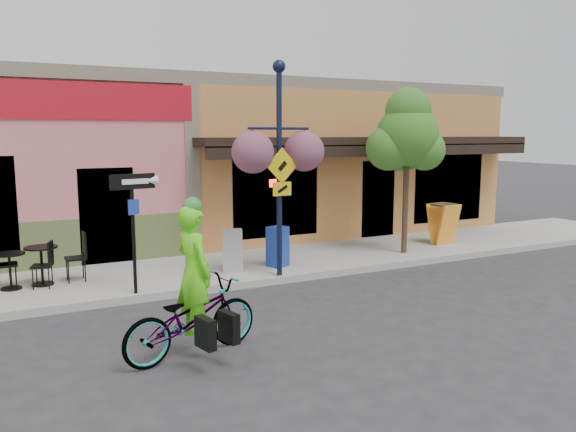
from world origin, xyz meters
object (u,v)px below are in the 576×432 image
(one_way_sign, at_px, (133,234))
(newspaper_box_blue, at_px, (278,247))
(street_tree, at_px, (406,170))
(cyclist_rider, at_px, (194,290))
(bicycle, at_px, (191,318))
(building, at_px, (184,160))
(newspaper_box_grey, at_px, (233,250))
(lamp_post, at_px, (279,170))

(one_way_sign, height_order, newspaper_box_blue, one_way_sign)
(one_way_sign, bearing_deg, street_tree, -6.27)
(one_way_sign, bearing_deg, cyclist_rider, -97.53)
(bicycle, relative_size, newspaper_box_blue, 2.31)
(building, xyz_separation_m, newspaper_box_grey, (-0.77, -6.05, -1.66))
(bicycle, height_order, newspaper_box_blue, bicycle)
(newspaper_box_blue, xyz_separation_m, street_tree, (3.39, -0.12, 1.58))
(building, bearing_deg, cyclist_rider, -105.84)
(newspaper_box_blue, bearing_deg, bicycle, -152.84)
(newspaper_box_grey, bearing_deg, newspaper_box_blue, 17.14)
(one_way_sign, height_order, newspaper_box_grey, one_way_sign)
(bicycle, height_order, lamp_post, lamp_post)
(bicycle, height_order, newspaper_box_grey, bicycle)
(street_tree, bearing_deg, bicycle, -151.26)
(one_way_sign, relative_size, street_tree, 0.54)
(cyclist_rider, height_order, newspaper_box_grey, cyclist_rider)
(cyclist_rider, xyz_separation_m, newspaper_box_grey, (2.01, 3.74, -0.33))
(cyclist_rider, relative_size, street_tree, 0.46)
(building, bearing_deg, newspaper_box_blue, -87.52)
(cyclist_rider, bearing_deg, street_tree, -74.29)
(newspaper_box_grey, bearing_deg, street_tree, 18.20)
(newspaper_box_blue, height_order, street_tree, street_tree)
(lamp_post, height_order, newspaper_box_blue, lamp_post)
(building, xyz_separation_m, street_tree, (3.66, -6.24, -0.08))
(bicycle, xyz_separation_m, street_tree, (6.48, 3.56, 1.63))
(one_way_sign, xyz_separation_m, newspaper_box_blue, (3.25, 0.74, -0.66))
(lamp_post, height_order, one_way_sign, lamp_post)
(building, bearing_deg, one_way_sign, -113.55)
(bicycle, height_order, street_tree, street_tree)
(cyclist_rider, distance_m, street_tree, 7.46)
(cyclist_rider, relative_size, newspaper_box_grey, 2.09)
(lamp_post, xyz_separation_m, newspaper_box_blue, (0.31, 0.74, -1.73))
(building, height_order, lamp_post, building)
(lamp_post, distance_m, street_tree, 3.76)
(cyclist_rider, bearing_deg, newspaper_box_grey, -41.46)
(newspaper_box_blue, relative_size, newspaper_box_grey, 1.00)
(lamp_post, bearing_deg, one_way_sign, 175.23)
(newspaper_box_grey, bearing_deg, building, 103.37)
(building, distance_m, cyclist_rider, 10.27)
(lamp_post, height_order, street_tree, lamp_post)
(building, distance_m, newspaper_box_grey, 6.32)
(newspaper_box_blue, bearing_deg, lamp_post, -135.87)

